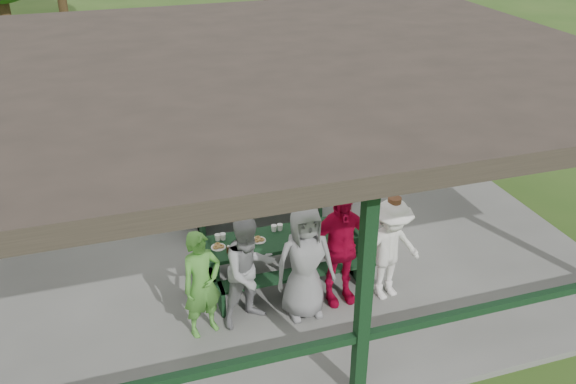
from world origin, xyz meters
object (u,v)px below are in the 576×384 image
object	(u,v)px
picnic_table_near	(282,252)
contestant_green	(202,284)
spectator_grey	(308,149)
pickup_truck	(296,54)
contestant_white_fedora	(390,250)
contestant_grey_mid	(305,262)
spectator_blue	(148,148)
farm_trailer	(115,74)
spectator_lblue	(211,167)
contestant_grey_left	(249,271)
contestant_red	(339,247)
picnic_table_far	(253,194)

from	to	relation	value
picnic_table_near	contestant_green	bearing A→B (deg)	-147.92
spectator_grey	picnic_table_near	bearing A→B (deg)	71.97
contestant_green	pickup_truck	world-z (taller)	contestant_green
contestant_white_fedora	pickup_truck	world-z (taller)	contestant_white_fedora
contestant_grey_mid	spectator_blue	xyz separation A→B (m)	(-1.65, 4.46, 0.09)
farm_trailer	spectator_grey	bearing A→B (deg)	-65.35
contestant_green	spectator_blue	distance (m)	4.43
spectator_grey	farm_trailer	xyz separation A→B (m)	(-3.29, 7.38, -0.26)
contestant_grey_mid	spectator_lblue	xyz separation A→B (m)	(-0.59, 3.69, -0.13)
contestant_grey_left	spectator_grey	xyz separation A→B (m)	(2.19, 3.79, -0.05)
contestant_grey_left	contestant_white_fedora	world-z (taller)	contestant_white_fedora
contestant_red	spectator_grey	size ratio (longest dim) A/B	1.16
spectator_blue	pickup_truck	world-z (taller)	spectator_blue
contestant_red	spectator_blue	size ratio (longest dim) A/B	0.94
picnic_table_near	spectator_lblue	world-z (taller)	spectator_lblue
contestant_grey_left	pickup_truck	bearing A→B (deg)	51.32
contestant_white_fedora	farm_trailer	xyz separation A→B (m)	(-3.20, 11.24, -0.28)
contestant_grey_mid	pickup_truck	size ratio (longest dim) A/B	0.36
picnic_table_far	pickup_truck	world-z (taller)	pickup_truck
picnic_table_near	contestant_red	bearing A→B (deg)	-51.65
contestant_grey_left	spectator_grey	bearing A→B (deg)	42.72
contestant_green	contestant_grey_mid	distance (m)	1.45
contestant_green	contestant_red	world-z (taller)	contestant_red
contestant_green	contestant_grey_left	size ratio (longest dim) A/B	0.95
picnic_table_near	spectator_blue	world-z (taller)	spectator_blue
picnic_table_far	farm_trailer	size ratio (longest dim) A/B	0.68
contestant_grey_left	farm_trailer	world-z (taller)	contestant_grey_left
picnic_table_near	contestant_red	distance (m)	1.09
spectator_blue	contestant_green	bearing A→B (deg)	111.79
contestant_green	picnic_table_near	bearing A→B (deg)	13.18
spectator_lblue	spectator_blue	world-z (taller)	spectator_blue
picnic_table_far	contestant_red	world-z (taller)	contestant_red
picnic_table_near	spectator_blue	bearing A→B (deg)	114.40
picnic_table_far	contestant_grey_mid	distance (m)	2.95
contestant_white_fedora	farm_trailer	bearing A→B (deg)	94.71
contestant_grey_left	spectator_blue	distance (m)	4.47
pickup_truck	picnic_table_far	bearing A→B (deg)	157.20
contestant_green	contestant_white_fedora	world-z (taller)	contestant_white_fedora
picnic_table_far	farm_trailer	xyz separation A→B (m)	(-1.91, 8.33, 0.06)
picnic_table_near	contestant_grey_left	bearing A→B (deg)	-131.30
picnic_table_far	contestant_grey_left	size ratio (longest dim) A/B	1.49
picnic_table_far	pickup_truck	size ratio (longest dim) A/B	0.51
spectator_lblue	spectator_grey	xyz separation A→B (m)	(2.00, 0.18, 0.04)
picnic_table_far	contestant_green	distance (m)	3.25
farm_trailer	spectator_lblue	bearing A→B (deg)	-79.68
picnic_table_far	contestant_green	size ratio (longest dim) A/B	1.57
picnic_table_near	picnic_table_far	xyz separation A→B (m)	(0.07, 2.00, -0.00)
picnic_table_far	contestant_grey_left	distance (m)	2.97
picnic_table_far	contestant_red	xyz separation A→B (m)	(0.54, -2.78, 0.44)
picnic_table_near	spectator_blue	size ratio (longest dim) A/B	1.31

